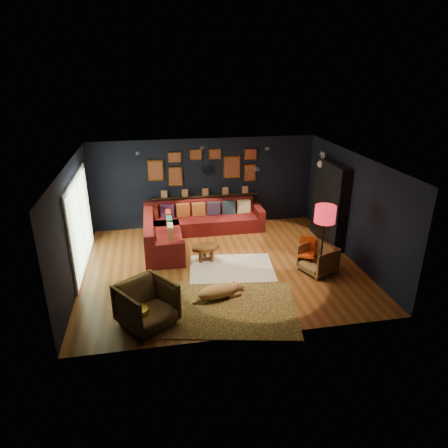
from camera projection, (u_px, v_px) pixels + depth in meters
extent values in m
plane|color=brown|center=(221.00, 266.00, 9.67)|extent=(6.50, 6.50, 0.00)
plane|color=black|center=(205.00, 183.00, 11.70)|extent=(6.50, 0.00, 6.50)
plane|color=black|center=(250.00, 273.00, 6.68)|extent=(6.50, 0.00, 6.50)
plane|color=black|center=(74.00, 225.00, 8.64)|extent=(0.00, 5.50, 5.50)
plane|color=black|center=(352.00, 207.00, 9.73)|extent=(0.00, 5.50, 5.50)
plane|color=white|center=(221.00, 160.00, 8.70)|extent=(6.50, 6.50, 0.00)
cube|color=maroon|center=(201.00, 224.00, 11.61)|extent=(3.20, 0.95, 0.42)
cube|color=maroon|center=(199.00, 206.00, 11.78)|extent=(3.20, 0.24, 0.46)
cube|color=maroon|center=(258.00, 217.00, 11.86)|extent=(0.22, 0.95, 0.64)
cube|color=maroon|center=(164.00, 242.00, 10.42)|extent=(0.95, 2.20, 0.42)
cube|color=maroon|center=(149.00, 229.00, 10.21)|extent=(0.24, 2.20, 0.46)
cube|color=maroon|center=(165.00, 255.00, 9.47)|extent=(0.95, 0.22, 0.64)
cube|color=maroon|center=(151.00, 212.00, 11.36)|extent=(0.38, 0.14, 0.38)
cube|color=#4C2455|center=(167.00, 211.00, 11.44)|extent=(0.38, 0.14, 0.38)
cube|color=#B65F27|center=(183.00, 210.00, 11.51)|extent=(0.38, 0.14, 0.38)
cube|color=#B0682C|center=(198.00, 209.00, 11.59)|extent=(0.38, 0.14, 0.38)
cube|color=#352A47|center=(214.00, 208.00, 11.66)|extent=(0.38, 0.14, 0.38)
cube|color=#21384D|center=(229.00, 207.00, 11.74)|extent=(0.38, 0.14, 0.38)
cube|color=beige|center=(244.00, 206.00, 11.82)|extent=(0.38, 0.14, 0.38)
cube|color=maroon|center=(168.00, 218.00, 10.94)|extent=(0.14, 0.38, 0.38)
cube|color=#175C57|center=(169.00, 225.00, 10.48)|extent=(0.14, 0.38, 0.38)
cube|color=#D7C681|center=(171.00, 232.00, 10.03)|extent=(0.14, 0.38, 0.38)
cube|color=black|center=(205.00, 196.00, 11.77)|extent=(3.20, 0.12, 0.04)
cube|color=gold|center=(156.00, 170.00, 11.27)|extent=(0.45, 0.03, 0.60)
cube|color=#97492C|center=(156.00, 170.00, 11.25)|extent=(0.38, 0.01, 0.51)
cube|color=gold|center=(175.00, 176.00, 11.43)|extent=(0.40, 0.03, 0.55)
cube|color=#97492C|center=(175.00, 176.00, 11.42)|extent=(0.34, 0.01, 0.47)
cube|color=gold|center=(175.00, 157.00, 11.23)|extent=(0.38, 0.03, 0.30)
cube|color=#97492C|center=(175.00, 157.00, 11.21)|extent=(0.32, 0.01, 0.25)
cube|color=gold|center=(232.00, 167.00, 11.64)|extent=(0.50, 0.03, 0.65)
cube|color=#97492C|center=(232.00, 167.00, 11.62)|extent=(0.42, 0.01, 0.55)
cube|color=gold|center=(250.00, 173.00, 11.80)|extent=(0.35, 0.03, 0.50)
cube|color=#97492C|center=(250.00, 173.00, 11.79)|extent=(0.30, 0.01, 0.42)
cube|color=gold|center=(250.00, 154.00, 11.60)|extent=(0.35, 0.03, 0.30)
cube|color=#97492C|center=(251.00, 154.00, 11.58)|extent=(0.30, 0.01, 0.25)
cube|color=gold|center=(196.00, 155.00, 11.31)|extent=(0.35, 0.03, 0.30)
cube|color=#97492C|center=(196.00, 155.00, 11.29)|extent=(0.30, 0.01, 0.25)
cube|color=gold|center=(215.00, 154.00, 11.40)|extent=(0.35, 0.03, 0.30)
cube|color=#97492C|center=(215.00, 154.00, 11.39)|extent=(0.30, 0.01, 0.25)
cylinder|color=silver|center=(208.00, 170.00, 11.54)|extent=(0.28, 0.03, 0.28)
cone|color=gold|center=(216.00, 169.00, 11.57)|extent=(0.03, 0.16, 0.03)
cone|color=gold|center=(215.00, 167.00, 11.54)|extent=(0.04, 0.16, 0.04)
cone|color=gold|center=(213.00, 164.00, 11.50)|extent=(0.04, 0.16, 0.04)
cone|color=gold|center=(211.00, 163.00, 11.47)|extent=(0.04, 0.16, 0.04)
cone|color=gold|center=(208.00, 162.00, 11.45)|extent=(0.03, 0.16, 0.03)
cone|color=gold|center=(205.00, 163.00, 11.45)|extent=(0.04, 0.16, 0.04)
cone|color=gold|center=(203.00, 165.00, 11.45)|extent=(0.04, 0.16, 0.04)
cone|color=gold|center=(201.00, 167.00, 11.47)|extent=(0.04, 0.16, 0.04)
cone|color=gold|center=(201.00, 170.00, 11.50)|extent=(0.03, 0.16, 0.03)
cone|color=gold|center=(201.00, 173.00, 11.53)|extent=(0.04, 0.16, 0.04)
cone|color=gold|center=(203.00, 175.00, 11.57)|extent=(0.04, 0.16, 0.04)
cone|color=gold|center=(205.00, 177.00, 11.60)|extent=(0.04, 0.16, 0.04)
cone|color=gold|center=(208.00, 177.00, 11.62)|extent=(0.03, 0.16, 0.03)
cone|color=gold|center=(211.00, 176.00, 11.63)|extent=(0.04, 0.16, 0.04)
cone|color=gold|center=(213.00, 175.00, 11.62)|extent=(0.04, 0.16, 0.04)
cone|color=gold|center=(215.00, 172.00, 11.60)|extent=(0.04, 0.16, 0.04)
cube|color=black|center=(330.00, 203.00, 10.60)|extent=(0.30, 1.60, 2.20)
cube|color=black|center=(325.00, 226.00, 10.84)|extent=(0.20, 0.80, 0.90)
cone|color=white|center=(329.00, 164.00, 10.72)|extent=(0.35, 0.28, 0.28)
sphere|color=white|center=(321.00, 164.00, 10.68)|extent=(0.20, 0.20, 0.20)
cylinder|color=white|center=(323.00, 158.00, 10.57)|extent=(0.02, 0.10, 0.28)
cylinder|color=white|center=(321.00, 157.00, 10.68)|extent=(0.02, 0.10, 0.28)
cube|color=white|center=(80.00, 223.00, 9.27)|extent=(0.04, 2.80, 2.20)
cube|color=#B2D2A1|center=(82.00, 223.00, 9.27)|extent=(0.01, 2.60, 2.00)
cube|color=white|center=(82.00, 223.00, 9.27)|extent=(0.02, 0.06, 2.00)
cylinder|color=black|center=(138.00, 153.00, 9.51)|extent=(0.10, 0.10, 0.06)
cylinder|color=black|center=(202.00, 148.00, 10.14)|extent=(0.10, 0.10, 0.06)
cylinder|color=black|center=(267.00, 149.00, 10.05)|extent=(0.10, 0.10, 0.06)
cylinder|color=black|center=(257.00, 169.00, 8.09)|extent=(0.10, 0.10, 0.06)
cube|color=silver|center=(232.00, 268.00, 9.52)|extent=(2.14, 1.67, 0.03)
cube|color=tan|center=(225.00, 308.00, 7.99)|extent=(3.17, 2.54, 0.02)
cylinder|color=brown|center=(201.00, 257.00, 9.73)|extent=(0.09, 0.09, 0.29)
cylinder|color=brown|center=(212.00, 256.00, 9.78)|extent=(0.09, 0.09, 0.29)
cylinder|color=brown|center=(204.00, 251.00, 10.05)|extent=(0.09, 0.09, 0.29)
cylinder|color=maroon|center=(166.00, 250.00, 10.03)|extent=(0.51, 0.51, 0.33)
imported|color=#B48346|center=(147.00, 303.00, 7.33)|extent=(1.24, 1.22, 0.94)
imported|color=#B48346|center=(318.00, 258.00, 9.25)|extent=(0.88, 0.91, 0.73)
cylinder|color=gold|center=(139.00, 319.00, 7.27)|extent=(0.36, 0.36, 0.45)
cylinder|color=black|center=(299.00, 263.00, 9.39)|extent=(0.03, 0.03, 0.38)
cylinder|color=black|center=(311.00, 264.00, 9.32)|extent=(0.03, 0.03, 0.38)
cylinder|color=black|center=(301.00, 258.00, 9.63)|extent=(0.03, 0.03, 0.38)
cylinder|color=black|center=(312.00, 259.00, 9.56)|extent=(0.03, 0.03, 0.38)
cube|color=#DB4713|center=(306.00, 254.00, 9.40)|extent=(0.49, 0.49, 0.06)
cube|color=#DB4713|center=(308.00, 243.00, 9.46)|extent=(0.35, 0.21, 0.37)
cylinder|color=black|center=(319.00, 273.00, 9.28)|extent=(0.28, 0.28, 0.04)
cylinder|color=black|center=(322.00, 246.00, 9.02)|extent=(0.04, 0.04, 1.36)
cylinder|color=red|center=(325.00, 214.00, 8.73)|extent=(0.46, 0.46, 0.38)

